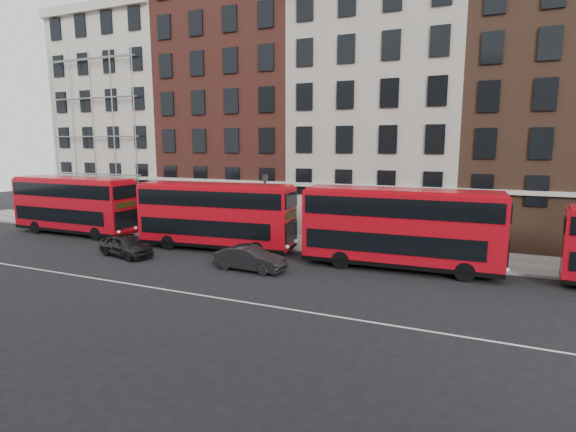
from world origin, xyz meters
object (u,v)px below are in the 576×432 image
at_px(car_rear, 126,246).
at_px(car_front, 250,258).
at_px(bus_b, 215,214).
at_px(bus_c, 400,227).
at_px(bus_a, 73,204).

bearing_deg(car_rear, car_front, -74.78).
xyz_separation_m(car_rear, car_front, (9.04, 0.35, -0.01)).
bearing_deg(bus_b, bus_c, -5.25).
height_order(bus_b, car_rear, bus_b).
relative_size(bus_b, car_front, 2.62).
bearing_deg(bus_b, bus_a, 174.72).
relative_size(bus_a, car_rear, 2.63).
bearing_deg(bus_a, bus_b, 0.56).
height_order(bus_a, bus_b, bus_a).
relative_size(bus_b, bus_c, 0.98).
bearing_deg(car_rear, bus_a, 79.13).
xyz_separation_m(bus_b, car_front, (4.69, -3.71, -1.78)).
distance_m(bus_b, car_rear, 6.21).
bearing_deg(car_front, car_rear, 94.20).
xyz_separation_m(bus_c, car_front, (-7.92, -3.71, -1.84)).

